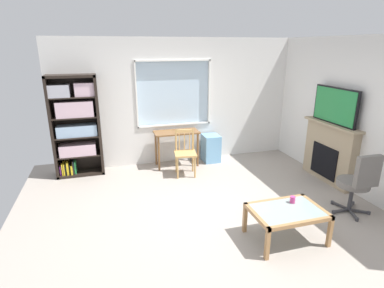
% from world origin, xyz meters
% --- Properties ---
extents(ground, '(6.14, 5.65, 0.02)m').
position_xyz_m(ground, '(0.00, 0.00, -0.01)').
color(ground, '#9E9389').
extents(wall_back_with_window, '(5.14, 0.15, 2.64)m').
position_xyz_m(wall_back_with_window, '(0.01, 2.33, 1.30)').
color(wall_back_with_window, silver).
rests_on(wall_back_with_window, ground).
extents(wall_right, '(0.12, 4.85, 2.64)m').
position_xyz_m(wall_right, '(2.63, 0.00, 1.32)').
color(wall_right, silver).
rests_on(wall_right, ground).
extents(bookshelf, '(0.90, 0.38, 1.97)m').
position_xyz_m(bookshelf, '(-2.07, 2.08, 1.05)').
color(bookshelf, black).
rests_on(bookshelf, ground).
extents(desk_under_window, '(0.94, 0.44, 0.76)m').
position_xyz_m(desk_under_window, '(-0.10, 1.98, 0.62)').
color(desk_under_window, brown).
rests_on(desk_under_window, ground).
extents(wooden_chair, '(0.48, 0.46, 0.90)m').
position_xyz_m(wooden_chair, '(-0.05, 1.46, 0.46)').
color(wooden_chair, tan).
rests_on(wooden_chair, ground).
extents(plastic_drawer_unit, '(0.35, 0.40, 0.60)m').
position_xyz_m(plastic_drawer_unit, '(0.69, 2.03, 0.30)').
color(plastic_drawer_unit, '#72ADDB').
rests_on(plastic_drawer_unit, ground).
extents(fireplace, '(0.26, 1.30, 1.12)m').
position_xyz_m(fireplace, '(2.47, 0.43, 0.56)').
color(fireplace, tan).
rests_on(fireplace, ground).
extents(tv, '(0.06, 1.04, 0.65)m').
position_xyz_m(tv, '(2.46, 0.43, 1.45)').
color(tv, black).
rests_on(tv, fireplace).
extents(office_chair, '(0.56, 0.58, 1.00)m').
position_xyz_m(office_chair, '(2.02, -0.76, 0.55)').
color(office_chair, slate).
rests_on(office_chair, ground).
extents(coffee_table, '(0.94, 0.66, 0.44)m').
position_xyz_m(coffee_table, '(0.66, -1.01, 0.38)').
color(coffee_table, '#8C9E99').
rests_on(coffee_table, ground).
extents(sippy_cup, '(0.07, 0.07, 0.09)m').
position_xyz_m(sippy_cup, '(0.82, -0.87, 0.49)').
color(sippy_cup, '#DB3D84').
rests_on(sippy_cup, coffee_table).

